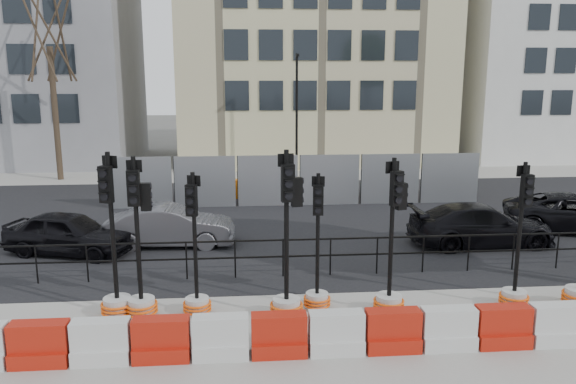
{
  "coord_description": "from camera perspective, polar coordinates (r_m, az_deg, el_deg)",
  "views": [
    {
      "loc": [
        -2.2,
        -12.19,
        5.02
      ],
      "look_at": [
        -0.93,
        3.0,
        1.82
      ],
      "focal_mm": 35.0,
      "sensor_mm": 36.0,
      "label": 1
    }
  ],
  "objects": [
    {
      "name": "sidewalk_far",
      "position": [
        28.72,
        -0.32,
        1.8
      ],
      "size": [
        40.0,
        4.0,
        0.02
      ],
      "primitive_type": "cube",
      "color": "gray",
      "rests_on": "ground"
    },
    {
      "name": "building_white",
      "position": [
        39.31,
        25.4,
        15.1
      ],
      "size": [
        12.0,
        9.06,
        16.0
      ],
      "color": "silver",
      "rests_on": "ground"
    },
    {
      "name": "lamp_post_far",
      "position": [
        27.37,
        0.89,
        8.08
      ],
      "size": [
        0.12,
        0.56,
        6.0
      ],
      "color": "black",
      "rests_on": "ground"
    },
    {
      "name": "heras_fencing",
      "position": [
        22.66,
        2.31,
        0.73
      ],
      "size": [
        14.33,
        1.72,
        2.0
      ],
      "color": "gray",
      "rests_on": "ground"
    },
    {
      "name": "tree_bare_far",
      "position": [
        29.1,
        -23.12,
        14.15
      ],
      "size": [
        2.0,
        2.0,
        9.0
      ],
      "color": "#473828",
      "rests_on": "ground"
    },
    {
      "name": "building_grey",
      "position": [
        36.21,
        -24.57,
        13.95
      ],
      "size": [
        11.0,
        9.06,
        14.0
      ],
      "color": "gray",
      "rests_on": "ground"
    },
    {
      "name": "traffic_signal_f",
      "position": [
        12.21,
        10.38,
        -8.57
      ],
      "size": [
        0.66,
        0.66,
        3.37
      ],
      "rotation": [
        0.0,
        0.0,
        0.3
      ],
      "color": "silver",
      "rests_on": "ground"
    },
    {
      "name": "traffic_signal_b",
      "position": [
        12.22,
        -14.75,
        -8.69
      ],
      "size": [
        0.68,
        0.68,
        3.43
      ],
      "rotation": [
        0.0,
        0.0,
        0.01
      ],
      "color": "silver",
      "rests_on": "ground"
    },
    {
      "name": "building_cream",
      "position": [
        34.66,
        2.32,
        18.44
      ],
      "size": [
        15.0,
        10.06,
        18.0
      ],
      "color": "#BFB08B",
      "rests_on": "ground"
    },
    {
      "name": "traffic_signal_a",
      "position": [
        12.41,
        -17.1,
        -8.96
      ],
      "size": [
        0.69,
        0.69,
        3.52
      ],
      "rotation": [
        0.0,
        0.0,
        -0.31
      ],
      "color": "silver",
      "rests_on": "ground"
    },
    {
      "name": "car_d",
      "position": [
        20.51,
        27.23,
        -1.9
      ],
      "size": [
        4.29,
        5.45,
        1.23
      ],
      "primitive_type": "imported",
      "rotation": [
        0.0,
        0.0,
        1.3
      ],
      "color": "black",
      "rests_on": "ground"
    },
    {
      "name": "ground",
      "position": [
        13.37,
        5.11,
        -10.26
      ],
      "size": [
        120.0,
        120.0,
        0.0
      ],
      "primitive_type": "plane",
      "color": "#51514C",
      "rests_on": "ground"
    },
    {
      "name": "traffic_signal_d",
      "position": [
        11.77,
        -0.08,
        -8.92
      ],
      "size": [
        0.7,
        0.7,
        3.57
      ],
      "rotation": [
        0.0,
        0.0,
        0.14
      ],
      "color": "silver",
      "rests_on": "ground"
    },
    {
      "name": "kerb_railing",
      "position": [
        14.25,
        4.34,
        -5.9
      ],
      "size": [
        18.0,
        0.04,
        1.0
      ],
      "color": "black",
      "rests_on": "ground"
    },
    {
      "name": "car_a",
      "position": [
        17.09,
        -21.39,
        -3.92
      ],
      "size": [
        3.45,
        4.43,
        1.24
      ],
      "primitive_type": "imported",
      "rotation": [
        0.0,
        0.0,
        1.28
      ],
      "color": "black",
      "rests_on": "ground"
    },
    {
      "name": "barrier_row",
      "position": [
        10.71,
        7.78,
        -14.03
      ],
      "size": [
        16.75,
        0.5,
        0.8
      ],
      "color": "#B6220E",
      "rests_on": "ground"
    },
    {
      "name": "traffic_signal_e",
      "position": [
        12.3,
        2.98,
        -9.12
      ],
      "size": [
        0.59,
        0.59,
        3.01
      ],
      "rotation": [
        0.0,
        0.0,
        -0.12
      ],
      "color": "silver",
      "rests_on": "ground"
    },
    {
      "name": "road",
      "position": [
        19.96,
        1.69,
        -2.68
      ],
      "size": [
        40.0,
        14.0,
        0.03
      ],
      "primitive_type": "cube",
      "color": "black",
      "rests_on": "ground"
    },
    {
      "name": "traffic_signal_c",
      "position": [
        12.17,
        -9.3,
        -9.44
      ],
      "size": [
        0.61,
        0.61,
        3.08
      ],
      "rotation": [
        0.0,
        0.0,
        -0.27
      ],
      "color": "silver",
      "rests_on": "ground"
    },
    {
      "name": "sidewalk_near",
      "position": [
        10.7,
        7.96,
        -16.21
      ],
      "size": [
        40.0,
        6.0,
        0.02
      ],
      "primitive_type": "cube",
      "color": "gray",
      "rests_on": "ground"
    },
    {
      "name": "traffic_signal_g",
      "position": [
        13.3,
        22.14,
        -8.17
      ],
      "size": [
        0.64,
        0.64,
        3.24
      ],
      "rotation": [
        0.0,
        0.0,
        0.1
      ],
      "color": "silver",
      "rests_on": "ground"
    },
    {
      "name": "car_b",
      "position": [
        17.03,
        -11.79,
        -3.4
      ],
      "size": [
        1.55,
        3.82,
        1.23
      ],
      "primitive_type": "imported",
      "rotation": [
        0.0,
        0.0,
        1.54
      ],
      "color": "#444449",
      "rests_on": "ground"
    },
    {
      "name": "car_c",
      "position": [
        17.69,
        19.02,
        -3.2
      ],
      "size": [
        1.88,
        4.37,
        1.25
      ],
      "primitive_type": "imported",
      "rotation": [
        0.0,
        0.0,
        1.58
      ],
      "color": "black",
      "rests_on": "ground"
    }
  ]
}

